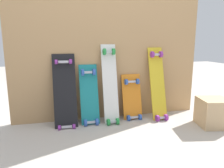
# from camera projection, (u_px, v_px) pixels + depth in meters

# --- Properties ---
(ground_plane) EXTENTS (12.00, 12.00, 0.00)m
(ground_plane) POSITION_uv_depth(u_px,v_px,m) (111.00, 118.00, 2.51)
(ground_plane) COLOR #B2AAA0
(plywood_wall_panel) EXTENTS (2.20, 0.04, 1.88)m
(plywood_wall_panel) POSITION_uv_depth(u_px,v_px,m) (109.00, 37.00, 2.40)
(plywood_wall_panel) COLOR tan
(plywood_wall_panel) RESTS_ON ground
(skateboard_black) EXTENTS (0.24, 0.28, 0.83)m
(skateboard_black) POSITION_uv_depth(u_px,v_px,m) (65.00, 94.00, 2.25)
(skateboard_black) COLOR black
(skateboard_black) RESTS_ON ground
(skateboard_teal) EXTENTS (0.20, 0.25, 0.70)m
(skateboard_teal) POSITION_uv_depth(u_px,v_px,m) (89.00, 97.00, 2.34)
(skateboard_teal) COLOR #197A7F
(skateboard_teal) RESTS_ON ground
(skateboard_white) EXTENTS (0.16, 0.29, 0.92)m
(skateboard_white) POSITION_uv_depth(u_px,v_px,m) (110.00, 87.00, 2.36)
(skateboard_white) COLOR silver
(skateboard_white) RESTS_ON ground
(skateboard_orange) EXTENTS (0.23, 0.21, 0.58)m
(skateboard_orange) POSITION_uv_depth(u_px,v_px,m) (132.00, 99.00, 2.49)
(skateboard_orange) COLOR orange
(skateboard_orange) RESTS_ON ground
(skateboard_yellow) EXTENTS (0.17, 0.31, 0.88)m
(skateboard_yellow) POSITION_uv_depth(u_px,v_px,m) (158.00, 86.00, 2.48)
(skateboard_yellow) COLOR gold
(skateboard_yellow) RESTS_ON ground
(wooden_crate) EXTENTS (0.35, 0.35, 0.30)m
(wooden_crate) POSITION_uv_depth(u_px,v_px,m) (213.00, 112.00, 2.27)
(wooden_crate) COLOR tan
(wooden_crate) RESTS_ON ground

